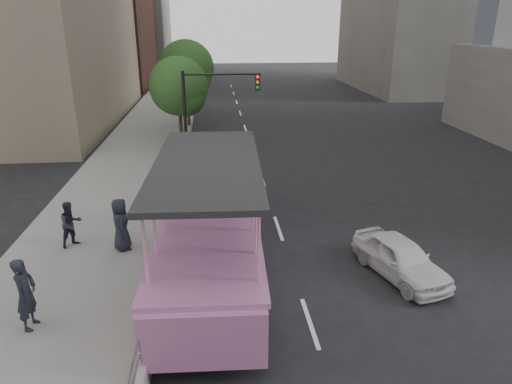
{
  "coord_description": "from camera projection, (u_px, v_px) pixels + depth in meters",
  "views": [
    {
      "loc": [
        -1.4,
        -12.03,
        7.56
      ],
      "look_at": [
        0.01,
        2.89,
        1.96
      ],
      "focal_mm": 32.0,
      "sensor_mm": 36.0,
      "label": 1
    }
  ],
  "objects": [
    {
      "name": "parking_sign",
      "position": [
        187.0,
        172.0,
        19.09
      ],
      "size": [
        0.08,
        0.6,
        2.65
      ],
      "color": "black",
      "rests_on": "ground"
    },
    {
      "name": "car",
      "position": [
        400.0,
        258.0,
        14.28
      ],
      "size": [
        2.48,
        3.93,
        1.25
      ],
      "primitive_type": "imported",
      "rotation": [
        0.0,
        0.0,
        0.3
      ],
      "color": "silver",
      "rests_on": "ground"
    },
    {
      "name": "pedestrian_mid",
      "position": [
        71.0,
        224.0,
        15.52
      ],
      "size": [
        0.99,
        0.98,
        1.61
      ],
      "primitive_type": "imported",
      "rotation": [
        0.0,
        0.0,
        0.77
      ],
      "color": "#20242F",
      "rests_on": "sidewalk"
    },
    {
      "name": "kerb_wall",
      "position": [
        166.0,
        245.0,
        15.41
      ],
      "size": [
        0.24,
        30.0,
        0.36
      ],
      "primitive_type": "cube",
      "color": "#ABABA6",
      "rests_on": "sidewalk"
    },
    {
      "name": "street_tree_near",
      "position": [
        180.0,
        89.0,
        27.21
      ],
      "size": [
        3.52,
        3.52,
        5.72
      ],
      "color": "#3D2C1B",
      "rests_on": "ground"
    },
    {
      "name": "sidewalk",
      "position": [
        128.0,
        180.0,
        22.76
      ],
      "size": [
        5.5,
        80.0,
        0.3
      ],
      "primitive_type": "cube",
      "color": "gray",
      "rests_on": "ground"
    },
    {
      "name": "guardrail",
      "position": [
        165.0,
        227.0,
        15.18
      ],
      "size": [
        0.07,
        22.0,
        0.71
      ],
      "color": "silver",
      "rests_on": "kerb_wall"
    },
    {
      "name": "traffic_signal",
      "position": [
        207.0,
        103.0,
        24.27
      ],
      "size": [
        4.2,
        0.32,
        5.2
      ],
      "color": "black",
      "rests_on": "ground"
    },
    {
      "name": "street_tree_far",
      "position": [
        188.0,
        70.0,
        32.65
      ],
      "size": [
        3.97,
        3.97,
        6.45
      ],
      "color": "#3D2C1B",
      "rests_on": "ground"
    },
    {
      "name": "ground",
      "position": [
        264.0,
        284.0,
        13.99
      ],
      "size": [
        160.0,
        160.0,
        0.0
      ],
      "primitive_type": "plane",
      "color": "black"
    },
    {
      "name": "pedestrian_far",
      "position": [
        121.0,
        224.0,
        15.25
      ],
      "size": [
        0.83,
        1.03,
        1.81
      ],
      "primitive_type": "imported",
      "rotation": [
        0.0,
        0.0,
        1.9
      ],
      "color": "#20242F",
      "rests_on": "sidewalk"
    },
    {
      "name": "duck_boat",
      "position": [
        212.0,
        218.0,
        15.21
      ],
      "size": [
        3.28,
        11.75,
        3.87
      ],
      "color": "black",
      "rests_on": "ground"
    },
    {
      "name": "midrise_stone_b",
      "position": [
        112.0,
        5.0,
        68.75
      ],
      "size": [
        16.0,
        14.0,
        20.0
      ],
      "primitive_type": "cube",
      "color": "gray",
      "rests_on": "ground"
    },
    {
      "name": "pedestrian_near",
      "position": [
        26.0,
        294.0,
        11.25
      ],
      "size": [
        0.53,
        0.75,
        1.92
      ],
      "primitive_type": "imported",
      "rotation": [
        0.0,
        0.0,
        1.46
      ],
      "color": "#20242F",
      "rests_on": "sidewalk"
    }
  ]
}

